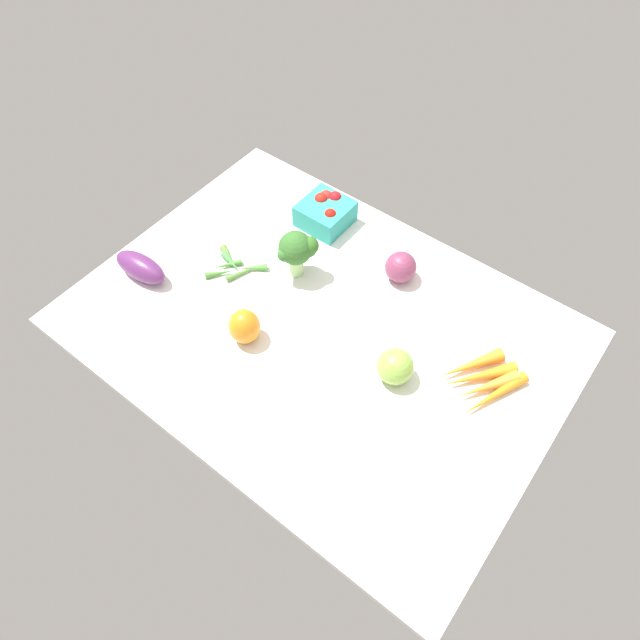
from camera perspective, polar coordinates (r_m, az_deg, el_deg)
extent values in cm
cube|color=white|center=(127.59, 0.00, -0.80)|extent=(104.00, 76.00, 2.00)
cone|color=orange|center=(123.25, 14.60, -4.34)|extent=(10.09, 14.07, 3.00)
cone|color=orange|center=(122.36, 15.39, -5.37)|extent=(12.05, 14.41, 2.86)
cone|color=orange|center=(121.52, 16.15, -6.33)|extent=(9.79, 13.18, 2.88)
cone|color=orange|center=(121.07, 16.74, -7.14)|extent=(8.22, 16.28, 2.48)
ellipsoid|color=orange|center=(122.59, -7.45, -0.62)|extent=(9.37, 9.37, 8.26)
cone|color=#518139|center=(136.69, -7.39, 4.77)|extent=(4.98, 9.48, 1.47)
cone|color=#498C37|center=(138.58, -9.18, 5.36)|extent=(5.55, 6.88, 1.54)
cone|color=#588133|center=(139.89, -8.94, 6.10)|extent=(7.53, 4.80, 1.88)
cone|color=#438443|center=(138.77, -8.71, 5.61)|extent=(6.90, 3.49, 1.79)
cone|color=#489037|center=(137.03, -6.63, 5.12)|extent=(6.18, 5.77, 1.71)
cone|color=#417D2E|center=(137.17, -9.84, 4.57)|extent=(5.42, 6.34, 1.53)
ellipsoid|color=#5D2961|center=(139.63, -17.25, 4.99)|extent=(14.39, 7.14, 6.00)
cylinder|color=#A7D289|center=(134.44, -2.34, 5.46)|extent=(3.35, 3.35, 5.35)
sphere|color=#326628|center=(130.31, -2.43, 7.10)|extent=(7.83, 7.83, 7.83)
sphere|color=#34682D|center=(129.28, -3.55, 6.42)|extent=(3.12, 3.12, 3.12)
sphere|color=#39602D|center=(130.17, -1.05, 6.87)|extent=(3.12, 3.12, 3.12)
sphere|color=#316523|center=(129.84, -1.04, 7.32)|extent=(4.29, 4.29, 4.29)
sphere|color=#86B244|center=(117.42, 7.41, -4.56)|extent=(7.59, 7.59, 7.59)
sphere|color=#7E3553|center=(133.81, 7.95, 5.17)|extent=(7.29, 7.29, 7.29)
cube|color=teal|center=(145.69, 0.52, 10.42)|extent=(11.65, 11.65, 6.00)
sphere|color=red|center=(145.64, 0.11, 11.80)|extent=(3.34, 3.34, 3.34)
sphere|color=red|center=(141.77, 1.02, 10.32)|extent=(3.02, 3.02, 3.02)
sphere|color=red|center=(146.68, 0.61, 12.04)|extent=(3.33, 3.33, 3.33)
sphere|color=red|center=(146.21, 1.49, 11.93)|extent=(3.29, 3.29, 3.29)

